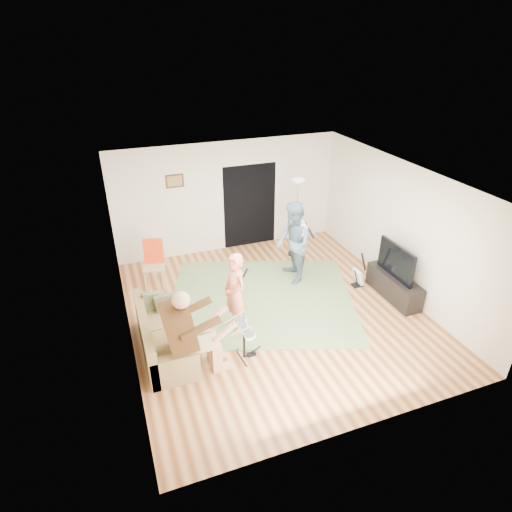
{
  "coord_description": "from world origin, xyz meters",
  "views": [
    {
      "loc": [
        -2.77,
        -6.39,
        4.95
      ],
      "look_at": [
        -0.29,
        0.3,
        1.14
      ],
      "focal_mm": 30.0,
      "sensor_mm": 36.0,
      "label": 1
    }
  ],
  "objects_px": {
    "guitar_spare": "(358,276)",
    "sofa": "(161,339)",
    "singer": "(235,293)",
    "tv_cabinet": "(394,286)",
    "guitarist": "(293,243)",
    "drum_kit": "(244,344)",
    "dining_chair": "(154,270)",
    "torchiere_lamp": "(297,204)",
    "television": "(396,261)"
  },
  "relations": [
    {
      "from": "guitar_spare",
      "to": "sofa",
      "type": "bearing_deg",
      "value": -171.39
    },
    {
      "from": "singer",
      "to": "tv_cabinet",
      "type": "relative_size",
      "value": 1.09
    },
    {
      "from": "guitarist",
      "to": "drum_kit",
      "type": "bearing_deg",
      "value": -34.26
    },
    {
      "from": "singer",
      "to": "dining_chair",
      "type": "height_order",
      "value": "singer"
    },
    {
      "from": "sofa",
      "to": "tv_cabinet",
      "type": "xyz_separation_m",
      "value": [
        4.78,
        0.04,
        -0.0
      ]
    },
    {
      "from": "dining_chair",
      "to": "tv_cabinet",
      "type": "bearing_deg",
      "value": -11.17
    },
    {
      "from": "guitarist",
      "to": "tv_cabinet",
      "type": "bearing_deg",
      "value": 58.92
    },
    {
      "from": "dining_chair",
      "to": "guitarist",
      "type": "bearing_deg",
      "value": -1.92
    },
    {
      "from": "torchiere_lamp",
      "to": "dining_chair",
      "type": "relative_size",
      "value": 1.87
    },
    {
      "from": "sofa",
      "to": "torchiere_lamp",
      "type": "relative_size",
      "value": 0.98
    },
    {
      "from": "television",
      "to": "tv_cabinet",
      "type": "bearing_deg",
      "value": 0.0
    },
    {
      "from": "singer",
      "to": "guitarist",
      "type": "xyz_separation_m",
      "value": [
        1.69,
        1.21,
        0.14
      ]
    },
    {
      "from": "tv_cabinet",
      "to": "television",
      "type": "bearing_deg",
      "value": -180.0
    },
    {
      "from": "sofa",
      "to": "television",
      "type": "height_order",
      "value": "television"
    },
    {
      "from": "sofa",
      "to": "television",
      "type": "bearing_deg",
      "value": 0.42
    },
    {
      "from": "sofa",
      "to": "singer",
      "type": "bearing_deg",
      "value": 7.0
    },
    {
      "from": "guitarist",
      "to": "torchiere_lamp",
      "type": "relative_size",
      "value": 0.94
    },
    {
      "from": "tv_cabinet",
      "to": "television",
      "type": "distance_m",
      "value": 0.6
    },
    {
      "from": "singer",
      "to": "dining_chair",
      "type": "xyz_separation_m",
      "value": [
        -1.17,
        2.05,
        -0.4
      ]
    },
    {
      "from": "sofa",
      "to": "drum_kit",
      "type": "distance_m",
      "value": 1.44
    },
    {
      "from": "singer",
      "to": "guitar_spare",
      "type": "distance_m",
      "value": 3.02
    },
    {
      "from": "singer",
      "to": "dining_chair",
      "type": "bearing_deg",
      "value": -164.77
    },
    {
      "from": "guitar_spare",
      "to": "guitarist",
      "type": "bearing_deg",
      "value": 149.72
    },
    {
      "from": "singer",
      "to": "television",
      "type": "height_order",
      "value": "singer"
    },
    {
      "from": "drum_kit",
      "to": "tv_cabinet",
      "type": "xyz_separation_m",
      "value": [
        3.5,
        0.69,
        -0.03
      ]
    },
    {
      "from": "dining_chair",
      "to": "tv_cabinet",
      "type": "height_order",
      "value": "dining_chair"
    },
    {
      "from": "guitar_spare",
      "to": "television",
      "type": "height_order",
      "value": "television"
    },
    {
      "from": "guitarist",
      "to": "television",
      "type": "height_order",
      "value": "guitarist"
    },
    {
      "from": "sofa",
      "to": "guitarist",
      "type": "height_order",
      "value": "guitarist"
    },
    {
      "from": "guitar_spare",
      "to": "torchiere_lamp",
      "type": "bearing_deg",
      "value": 109.97
    },
    {
      "from": "torchiere_lamp",
      "to": "television",
      "type": "relative_size",
      "value": 1.82
    },
    {
      "from": "drum_kit",
      "to": "dining_chair",
      "type": "distance_m",
      "value": 3.06
    },
    {
      "from": "singer",
      "to": "television",
      "type": "xyz_separation_m",
      "value": [
        3.33,
        -0.14,
        0.09
      ]
    },
    {
      "from": "torchiere_lamp",
      "to": "tv_cabinet",
      "type": "distance_m",
      "value": 2.87
    },
    {
      "from": "guitar_spare",
      "to": "drum_kit",
      "type": "bearing_deg",
      "value": -156.83
    },
    {
      "from": "guitar_spare",
      "to": "tv_cabinet",
      "type": "relative_size",
      "value": 0.57
    },
    {
      "from": "torchiere_lamp",
      "to": "tv_cabinet",
      "type": "xyz_separation_m",
      "value": [
        1.1,
        -2.43,
        -1.06
      ]
    },
    {
      "from": "singer",
      "to": "television",
      "type": "bearing_deg",
      "value": 73.28
    },
    {
      "from": "tv_cabinet",
      "to": "dining_chair",
      "type": "bearing_deg",
      "value": 154.29
    },
    {
      "from": "drum_kit",
      "to": "singer",
      "type": "xyz_separation_m",
      "value": [
        0.12,
        0.82,
        0.48
      ]
    },
    {
      "from": "guitarist",
      "to": "torchiere_lamp",
      "type": "distance_m",
      "value": 1.3
    },
    {
      "from": "sofa",
      "to": "torchiere_lamp",
      "type": "bearing_deg",
      "value": 33.79
    },
    {
      "from": "guitarist",
      "to": "guitar_spare",
      "type": "xyz_separation_m",
      "value": [
        1.24,
        -0.72,
        -0.68
      ]
    },
    {
      "from": "guitarist",
      "to": "dining_chair",
      "type": "distance_m",
      "value": 3.03
    },
    {
      "from": "tv_cabinet",
      "to": "guitar_spare",
      "type": "bearing_deg",
      "value": 125.79
    },
    {
      "from": "drum_kit",
      "to": "guitar_spare",
      "type": "bearing_deg",
      "value": 23.17
    },
    {
      "from": "television",
      "to": "singer",
      "type": "bearing_deg",
      "value": 177.65
    },
    {
      "from": "guitar_spare",
      "to": "dining_chair",
      "type": "xyz_separation_m",
      "value": [
        -4.1,
        1.57,
        0.14
      ]
    },
    {
      "from": "sofa",
      "to": "television",
      "type": "xyz_separation_m",
      "value": [
        4.73,
        0.04,
        0.6
      ]
    },
    {
      "from": "drum_kit",
      "to": "tv_cabinet",
      "type": "height_order",
      "value": "drum_kit"
    }
  ]
}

